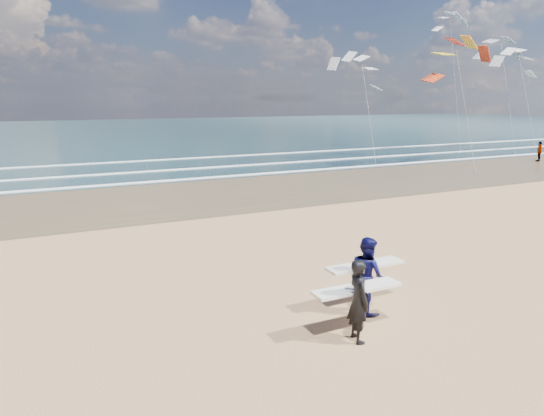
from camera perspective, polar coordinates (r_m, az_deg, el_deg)
wet_sand_strip at (r=37.05m, az=17.41°, el=3.89°), size 220.00×12.00×0.01m
ocean at (r=84.67m, az=-8.53°, el=9.04°), size 220.00×100.00×0.02m
foam_breakers at (r=44.86m, az=8.60°, el=5.85°), size 220.00×11.70×0.05m
surfer_near at (r=11.21m, az=10.12°, el=-10.53°), size 2.21×1.01×1.92m
surfer_far at (r=12.70m, az=11.10°, el=-7.64°), size 2.20×1.11×1.98m
beachgoer_1 at (r=48.05m, az=28.94°, el=5.84°), size 1.10×0.74×1.73m
kite_0 at (r=40.43m, az=21.42°, el=13.33°), size 6.66×4.83×10.90m
kite_1 at (r=42.43m, az=11.09°, el=12.61°), size 5.65×4.72×9.81m
kite_2 at (r=55.27m, az=25.80°, el=13.41°), size 6.22×4.78×12.69m
kite_5 at (r=56.45m, az=20.68°, el=14.47°), size 4.62×4.61×15.14m
kite_7 at (r=51.27m, az=27.65°, el=12.01°), size 5.64×4.72×10.82m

